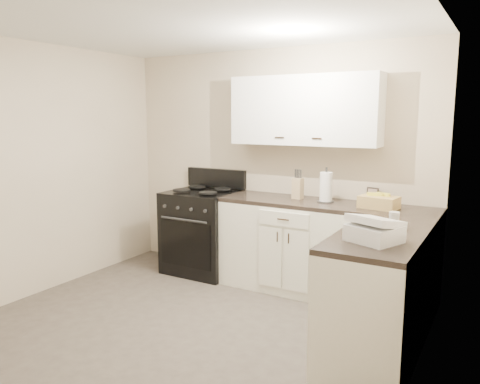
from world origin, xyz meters
The scene contains 19 objects.
floor centered at (0.00, 0.00, 0.00)m, with size 3.60×3.60×0.00m, color #473F38.
ceiling centered at (0.00, 0.00, 2.50)m, with size 3.60×3.60×0.00m, color white.
wall_back centered at (0.00, 1.80, 1.25)m, with size 3.60×3.60×0.00m, color beige.
wall_right centered at (1.80, 0.00, 1.25)m, with size 3.60×3.60×0.00m, color beige.
wall_left centered at (-1.80, 0.00, 1.25)m, with size 3.60×3.60×0.00m, color beige.
base_cabinets_back centered at (0.43, 1.50, 0.45)m, with size 1.55×0.60×0.90m, color white.
base_cabinets_right centered at (1.50, 0.85, 0.45)m, with size 0.60×1.90×0.90m, color white.
countertop_back centered at (0.43, 1.50, 0.92)m, with size 1.55×0.60×0.04m, color black.
countertop_right centered at (1.50, 0.85, 0.92)m, with size 0.60×1.90×0.04m, color black.
upper_cabinets centered at (0.43, 1.65, 1.84)m, with size 1.55×0.30×0.70m, color white.
stove centered at (-0.72, 1.48, 0.46)m, with size 0.78×0.67×0.95m, color black.
knife_block centered at (0.40, 1.58, 1.05)m, with size 0.10×0.09×0.21m, color tan.
paper_towel centered at (0.72, 1.55, 1.09)m, with size 0.12×0.12×0.30m, color white.
picture_frame centered at (1.12, 1.76, 1.01)m, with size 0.12×0.02×0.15m, color black.
wicker_basket centered at (1.25, 1.49, 1.00)m, with size 0.34×0.23×0.11m, color tan.
countertop_grill centered at (1.51, 0.30, 1.00)m, with size 0.31×0.29×0.11m, color white.
glass_jar centered at (1.55, 0.75, 1.00)m, with size 0.08×0.08×0.13m, color silver.
oven_mitt_near centered at (1.18, 0.44, 0.47)m, with size 0.02×0.17×0.29m, color black.
oven_mitt_far centered at (1.18, 0.68, 0.44)m, with size 0.02×0.16×0.28m, color black.
Camera 1 is at (2.27, -2.84, 1.79)m, focal length 35.00 mm.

